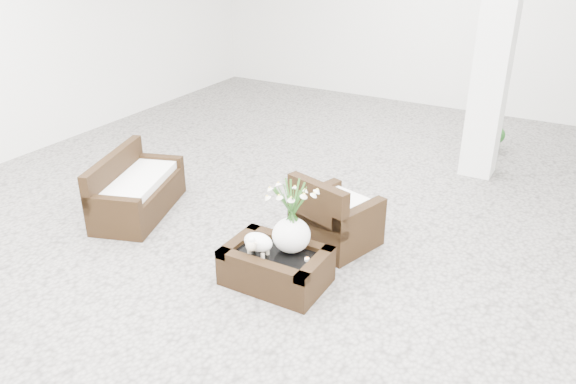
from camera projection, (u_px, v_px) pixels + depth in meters
The scene contains 9 objects.
ground at pixel (293, 243), 5.80m from camera, with size 11.00×11.00×0.00m, color gray.
column at pixel (497, 36), 6.71m from camera, with size 0.40×0.40×3.50m, color white.
coffee_table at pixel (276, 268), 5.10m from camera, with size 0.90×0.60×0.31m, color black.
sheep_figurine at pixel (258, 244), 4.96m from camera, with size 0.28×0.23×0.21m, color white.
planter_narcissus at pixel (291, 211), 4.90m from camera, with size 0.44×0.44×0.80m, color white, non-canonical shape.
tealight at pixel (307, 259), 4.91m from camera, with size 0.04×0.04×0.03m, color white.
armchair at pixel (337, 210), 5.64m from camera, with size 0.71×0.68×0.76m, color black.
loveseat at pixel (137, 185), 6.28m from camera, with size 1.28×0.61×0.68m, color black.
topiary at pixel (490, 106), 7.87m from camera, with size 0.35×0.35×1.33m, color #184516, non-canonical shape.
Camera 1 is at (2.44, -4.39, 2.95)m, focal length 35.45 mm.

